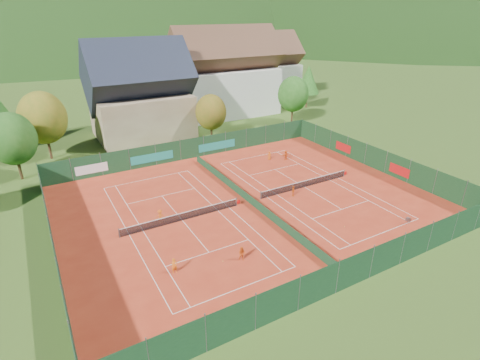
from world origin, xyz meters
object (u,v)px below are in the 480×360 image
player_right_near (293,191)px  chalet (140,97)px  hotel_block_a (225,78)px  player_left_near (174,266)px  player_left_far (160,216)px  ball_hopper (408,219)px  player_right_far_b (286,155)px  hotel_block_b (262,71)px  player_left_mid (242,254)px  player_right_far_a (269,156)px

player_right_near → chalet: bearing=52.7°
hotel_block_a → player_right_near: size_ratio=16.93×
player_right_near → hotel_block_a: bearing=21.8°
player_left_near → player_left_far: bearing=74.9°
player_left_near → ball_hopper: bearing=-14.7°
player_left_far → player_right_near: bearing=-171.9°
player_left_far → player_right_far_b: player_left_far is taller
hotel_block_b → player_left_mid: size_ratio=12.48×
chalet → hotel_block_a: bearing=17.5°
hotel_block_a → hotel_block_b: size_ratio=1.25×
player_left_mid → hotel_block_a: bearing=98.7°
player_left_mid → player_right_far_a: size_ratio=1.12×
player_right_near → player_right_far_b: size_ratio=0.93×
chalet → player_right_near: 32.83m
player_left_mid → player_right_near: bearing=69.0°
player_left_near → player_right_far_a: (21.06, 17.43, -0.09)m
hotel_block_a → player_left_near: size_ratio=15.37×
ball_hopper → player_right_near: size_ratio=0.63×
chalet → player_right_near: size_ratio=12.70×
chalet → hotel_block_b: 35.85m
player_right_near → player_right_far_b: bearing=6.1°
chalet → player_left_far: 30.56m
chalet → player_left_far: chalet is taller
hotel_block_a → player_right_far_a: bearing=-104.2°
player_right_near → player_right_far_b: 11.53m
chalet → player_left_mid: size_ratio=11.70×
hotel_block_a → player_left_near: 52.04m
hotel_block_a → player_left_far: 44.24m
player_left_near → player_right_near: 18.15m
player_left_far → player_right_far_a: (19.41, 9.01, -0.09)m
hotel_block_b → player_right_near: 51.84m
hotel_block_b → player_right_near: size_ratio=13.54×
player_left_near → player_right_far_a: 27.34m
chalet → player_left_near: 39.01m
player_left_near → player_right_far_a: size_ratio=1.14×
player_left_mid → player_right_far_b: bearing=80.0°
ball_hopper → player_right_far_b: size_ratio=0.58×
player_left_far → chalet: bearing=-87.9°
player_left_near → player_left_mid: 5.82m
chalet → hotel_block_a: 19.94m
player_right_near → player_right_far_b: (6.06, 9.81, 0.05)m
hotel_block_b → player_left_near: hotel_block_b is taller
player_left_mid → chalet: bearing=120.4°
player_left_far → player_right_far_a: 21.40m
hotel_block_a → player_right_far_b: bearing=-99.6°
ball_hopper → hotel_block_b: bearing=71.8°
player_right_far_b → player_right_near: bearing=49.1°
hotel_block_b → player_right_near: bearing=-118.6°
hotel_block_b → hotel_block_a: bearing=-150.3°
player_right_far_a → player_left_mid: bearing=53.6°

